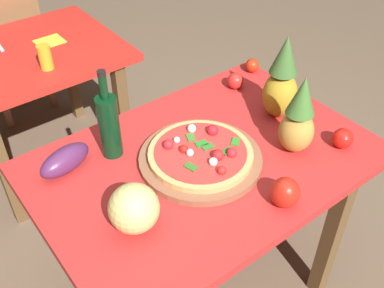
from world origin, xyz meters
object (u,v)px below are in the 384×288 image
pizza_board (200,159)px  pineapple_left (282,82)px  pineapple_right (298,119)px  tomato_at_corner (343,138)px  background_table (31,71)px  wine_bottle (109,125)px  tomato_by_bottle (252,65)px  napkin_folded (49,41)px  eggplant (65,160)px  tomato_beside_pepper (235,81)px  dining_chair (9,47)px  melon (134,208)px  bell_pepper (285,193)px  drinking_glass_juice (45,57)px  display_table (204,176)px  pizza (201,153)px

pizza_board → pineapple_left: pineapple_left is taller
pineapple_right → tomato_at_corner: pineapple_right is taller
background_table → tomato_at_corner: bearing=-65.5°
wine_bottle → tomato_by_bottle: 0.83m
pizza_board → wine_bottle: bearing=134.0°
background_table → wine_bottle: 0.99m
napkin_folded → eggplant: bearing=-110.4°
wine_bottle → tomato_beside_pepper: bearing=5.0°
dining_chair → melon: (-0.23, -1.91, 0.33)m
melon → bell_pepper: (0.43, -0.21, -0.03)m
tomato_by_bottle → napkin_folded: tomato_by_bottle is taller
dining_chair → melon: 1.95m
drinking_glass_juice → napkin_folded: size_ratio=0.84×
display_table → tomato_at_corner: tomato_at_corner is taller
napkin_folded → pizza: bearing=-87.7°
display_table → bell_pepper: bearing=-79.0°
eggplant → tomato_beside_pepper: 0.83m
wine_bottle → melon: (-0.12, -0.35, -0.05)m
tomato_by_bottle → tomato_beside_pepper: size_ratio=0.89×
bell_pepper → pineapple_left: bearing=46.6°
background_table → pizza_board: (0.18, -1.19, 0.13)m
pizza → bell_pepper: size_ratio=3.56×
napkin_folded → display_table: bearing=-86.6°
tomato_beside_pepper → drinking_glass_juice: size_ratio=0.61×
display_table → dining_chair: 1.80m
dining_chair → pizza_board: (0.12, -1.80, 0.26)m
pineapple_left → bell_pepper: (-0.34, -0.36, -0.11)m
bell_pepper → eggplant: size_ratio=0.53×
display_table → wine_bottle: size_ratio=3.52×
eggplant → tomato_beside_pepper: (0.83, 0.04, -0.01)m
display_table → melon: 0.42m
dining_chair → tomato_beside_pepper: (0.54, -1.50, 0.29)m
melon → bell_pepper: size_ratio=1.49×
dining_chair → bell_pepper: dining_chair is taller
pizza → bell_pepper: bell_pepper is taller
display_table → bell_pepper: 0.37m
tomato_at_corner → drinking_glass_juice: size_ratio=0.66×
display_table → drinking_glass_juice: (-0.19, 0.96, 0.15)m
display_table → drinking_glass_juice: size_ratio=10.39×
dining_chair → tomato_at_corner: (0.59, -2.05, 0.29)m
display_table → pizza: 0.13m
bell_pepper → napkin_folded: 1.54m
pizza_board → tomato_by_bottle: size_ratio=6.92×
eggplant → tomato_by_bottle: size_ratio=3.11×
wine_bottle → tomato_by_bottle: wine_bottle is taller
dining_chair → bell_pepper: size_ratio=8.03×
melon → background_table: bearing=83.0°
dining_chair → wine_bottle: 1.61m
wine_bottle → tomato_at_corner: 0.86m
dining_chair → napkin_folded: size_ratio=6.07×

